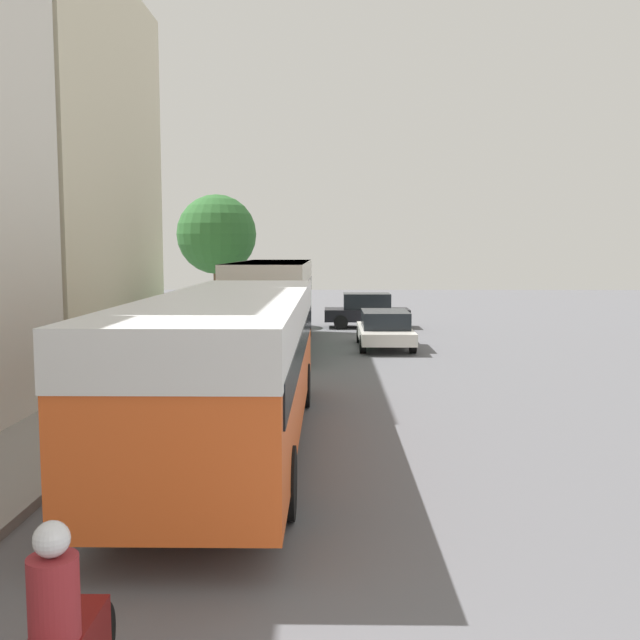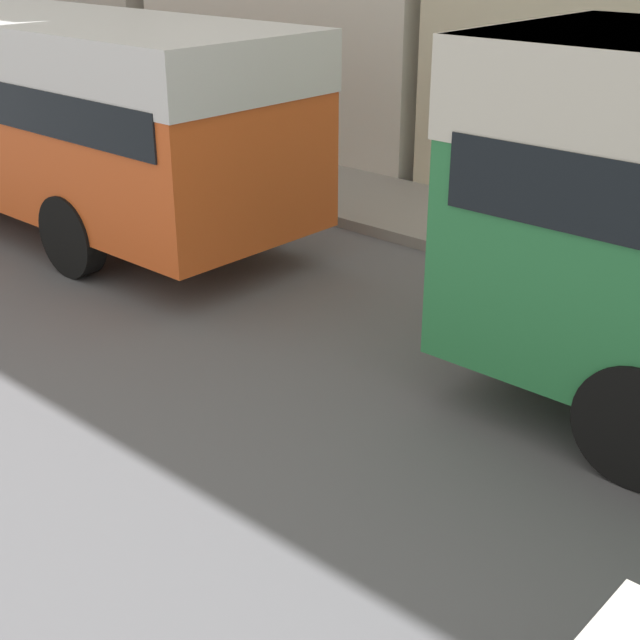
# 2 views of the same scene
# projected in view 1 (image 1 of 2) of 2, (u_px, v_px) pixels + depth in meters

# --- Properties ---
(building_far_terrace) EXTENTS (5.15, 9.91, 11.86)m
(building_far_terrace) POSITION_uv_depth(u_px,v_px,m) (39.00, 173.00, 21.66)
(building_far_terrace) COLOR beige
(building_far_terrace) RESTS_ON ground_plane
(bus_lead) EXTENTS (2.59, 11.07, 2.82)m
(bus_lead) POSITION_uv_depth(u_px,v_px,m) (233.00, 348.00, 12.82)
(bus_lead) COLOR #EA5B23
(bus_lead) RESTS_ON ground_plane
(bus_following) EXTENTS (2.62, 10.29, 3.15)m
(bus_following) POSITION_uv_depth(u_px,v_px,m) (273.00, 292.00, 26.21)
(bus_following) COLOR #2D8447
(bus_following) RESTS_ON ground_plane
(car_crossing) EXTENTS (3.88, 1.84, 1.58)m
(car_crossing) POSITION_uv_depth(u_px,v_px,m) (367.00, 310.00, 32.83)
(car_crossing) COLOR black
(car_crossing) RESTS_ON ground_plane
(car_far_curb) EXTENTS (1.96, 4.46, 1.36)m
(car_far_curb) POSITION_uv_depth(u_px,v_px,m) (385.00, 328.00, 26.10)
(car_far_curb) COLOR silver
(car_far_curb) RESTS_ON ground_plane
(pedestrian_near_curb) EXTENTS (0.43, 0.43, 1.66)m
(pedestrian_near_curb) POSITION_uv_depth(u_px,v_px,m) (203.00, 313.00, 29.58)
(pedestrian_near_curb) COLOR #232838
(pedestrian_near_curb) RESTS_ON sidewalk
(street_tree) EXTENTS (3.71, 3.71, 6.00)m
(street_tree) POSITION_uv_depth(u_px,v_px,m) (217.00, 235.00, 33.30)
(street_tree) COLOR brown
(street_tree) RESTS_ON sidewalk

